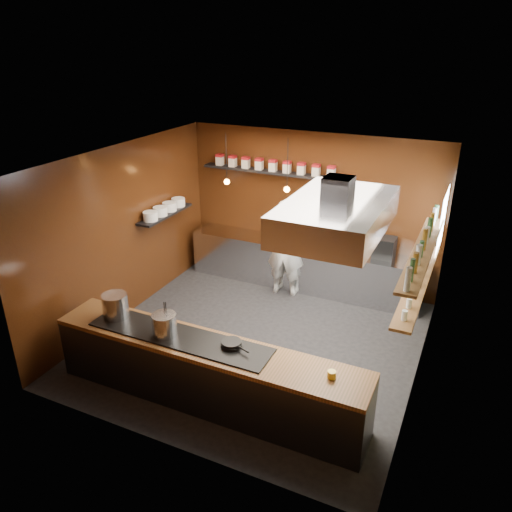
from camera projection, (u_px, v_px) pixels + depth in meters
The scene contains 26 objects.
floor at pixel (257, 341), 8.17m from camera, with size 5.00×5.00×0.00m, color black.
back_wall at pixel (311, 210), 9.64m from camera, with size 5.00×5.00×0.00m, color #331409.
left_wall at pixel (124, 233), 8.53m from camera, with size 5.00×5.00×0.00m, color #331409.
right_wall at pixel (428, 290), 6.60m from camera, with size 5.00×5.00×0.00m, color brown.
ceiling at pixel (257, 160), 6.96m from camera, with size 5.00×5.00×0.00m, color silver.
window_pane at pixel (442, 222), 7.87m from camera, with size 1.00×1.00×0.00m, color white.
prep_counter at pixel (303, 266), 9.79m from camera, with size 4.60×0.65×0.90m, color silver.
pass_counter at pixel (206, 373), 6.66m from camera, with size 4.40×0.72×0.94m.
tin_shelf at pixel (266, 171), 9.59m from camera, with size 2.60×0.26×0.04m, color black.
plate_shelf at pixel (165, 214), 9.28m from camera, with size 0.30×1.40×0.04m, color black.
bottle_shelf_upper at pixel (423, 251), 6.74m from camera, with size 0.26×2.80×0.04m, color brown.
bottle_shelf_lower at pixel (418, 282), 6.93m from camera, with size 0.26×2.80×0.04m, color brown.
extractor_hood at pixel (336, 215), 6.33m from camera, with size 1.20×2.00×0.72m.
pendant_left at pixel (227, 179), 9.25m from camera, with size 0.10×0.10×0.95m.
pendant_right at pixel (287, 187), 8.79m from camera, with size 0.10×0.10×0.95m.
storage_tins at pixel (273, 165), 9.47m from camera, with size 2.43×0.13×0.22m.
plate_stacks at pixel (165, 209), 9.24m from camera, with size 0.26×1.16×0.16m.
bottles at pixel (424, 242), 6.69m from camera, with size 0.06×2.66×0.24m.
wine_glasses at pixel (419, 277), 6.90m from camera, with size 0.07×2.37×0.13m.
stockpot_large at pixel (115, 306), 7.01m from camera, with size 0.36×0.36×0.35m, color silver.
stockpot_small at pixel (164, 325), 6.59m from camera, with size 0.33×0.33×0.31m, color silver.
utensil_crock at pixel (166, 323), 6.74m from camera, with size 0.14×0.14×0.19m, color silver.
frying_pan at pixel (232, 344), 6.39m from camera, with size 0.44×0.28×0.07m.
butter_jar at pixel (332, 374), 5.82m from camera, with size 0.10×0.10×0.09m, color yellow.
espresso_machine at pixel (384, 247), 9.00m from camera, with size 0.38×0.36×0.38m, color black.
chef at pixel (285, 248), 9.35m from camera, with size 0.69×0.45×1.90m, color silver.
Camera 1 is at (2.90, -6.27, 4.59)m, focal length 35.00 mm.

